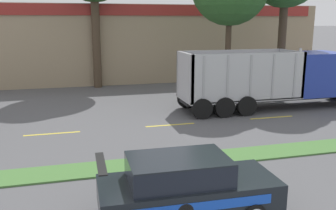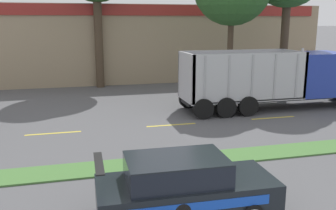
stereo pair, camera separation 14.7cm
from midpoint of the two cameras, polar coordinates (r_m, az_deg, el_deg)
name	(u,v)px [view 1 (the left image)]	position (r m, az deg, el deg)	size (l,w,h in m)	color
grass_verge	(186,160)	(13.39, 2.41, -8.43)	(120.00, 1.34, 0.06)	#477538
centre_line_3	(52,134)	(17.30, -17.48, -4.19)	(2.40, 0.14, 0.01)	yellow
centre_line_4	(170,125)	(17.85, 0.11, -3.06)	(2.40, 0.14, 0.01)	yellow
centre_line_5	(271,117)	(19.91, 15.29, -1.85)	(2.40, 0.14, 0.01)	yellow
dump_truck_lead	(296,79)	(22.59, 18.77, 3.74)	(11.52, 2.83, 3.42)	black
rally_car	(185,186)	(9.58, 2.21, -12.25)	(4.52, 2.04, 1.63)	black
store_building_backdrop	(131,41)	(35.02, -5.74, 9.71)	(29.85, 12.10, 6.09)	#9E896B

